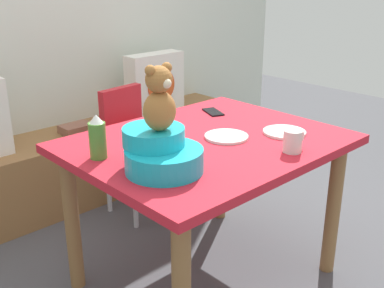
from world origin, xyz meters
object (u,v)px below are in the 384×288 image
pillow_floral_right (155,84)px  cell_phone (213,112)px  book_stack (76,128)px  ketchup_bottle (97,138)px  dining_table (207,161)px  highchair (136,134)px  coffee_mug (293,141)px  dinner_plate_far (226,137)px  dinner_plate_near (284,132)px  teddy_bear (159,100)px  infant_seat_teal (161,152)px

pillow_floral_right → cell_phone: (-0.35, -0.93, 0.06)m
book_stack → ketchup_bottle: (-0.50, -1.08, 0.34)m
dining_table → highchair: bearing=77.2°
pillow_floral_right → coffee_mug: bearing=-108.2°
dining_table → dinner_plate_far: (0.08, -0.05, 0.11)m
coffee_mug → dinner_plate_far: coffee_mug is taller
ketchup_bottle → cell_phone: 0.81m
dining_table → dinner_plate_near: size_ratio=5.94×
pillow_floral_right → dinner_plate_near: size_ratio=2.20×
pillow_floral_right → highchair: (-0.49, -0.42, -0.16)m
pillow_floral_right → dining_table: pillow_floral_right is taller
pillow_floral_right → highchair: pillow_floral_right is taller
dinner_plate_far → book_stack: bearing=92.6°
dinner_plate_near → ketchup_bottle: bearing=157.4°
dinner_plate_near → teddy_bear: bearing=174.4°
pillow_floral_right → ketchup_bottle: 1.57m
coffee_mug → cell_phone: bearing=75.5°
dining_table → teddy_bear: 0.55m
teddy_bear → dinner_plate_near: bearing=-5.6°
dining_table → dinner_plate_far: dinner_plate_far is taller
pillow_floral_right → ketchup_bottle: ketchup_bottle is taller
pillow_floral_right → book_stack: bearing=178.1°
teddy_bear → dinner_plate_near: size_ratio=1.25×
coffee_mug → highchair: bearing=88.9°
teddy_bear → ketchup_bottle: (-0.11, 0.27, -0.19)m
book_stack → dinner_plate_far: (0.06, -1.27, 0.26)m
infant_seat_teal → highchair: bearing=58.9°
dinner_plate_far → cell_phone: size_ratio=1.39×
dining_table → cell_phone: bearing=40.8°
dinner_plate_far → cell_phone: bearing=53.2°
coffee_mug → dinner_plate_near: 0.24m
book_stack → dinner_plate_near: (0.30, -1.41, 0.26)m
book_stack → dinner_plate_near: dinner_plate_near is taller
book_stack → cell_phone: bearing=-72.7°
book_stack → dinner_plate_far: size_ratio=1.00×
highchair → coffee_mug: 1.17m
highchair → dinner_plate_near: (0.14, -0.98, 0.22)m
pillow_floral_right → infant_seat_teal: same height
dinner_plate_near → highchair: bearing=98.4°
cell_phone → highchair: bearing=-52.8°
teddy_bear → coffee_mug: teddy_bear is taller
coffee_mug → dinner_plate_near: bearing=44.7°
teddy_bear → coffee_mug: 0.62m
book_stack → coffee_mug: coffee_mug is taller
infant_seat_teal → ketchup_bottle: 0.29m
dinner_plate_far → highchair: bearing=83.2°
ketchup_bottle → highchair: bearing=44.3°
dinner_plate_far → dining_table: bearing=149.8°
ketchup_bottle → coffee_mug: size_ratio=1.54×
pillow_floral_right → cell_phone: 0.99m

